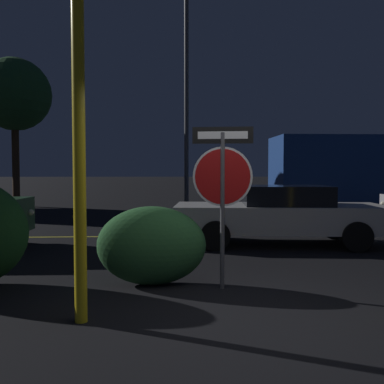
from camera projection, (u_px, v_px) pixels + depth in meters
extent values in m
plane|color=black|center=(248.00, 323.00, 4.45)|extent=(260.00, 260.00, 0.00)
cube|color=gold|center=(203.00, 236.00, 10.46)|extent=(36.32, 0.12, 0.01)
cylinder|color=#4C4C51|center=(222.00, 211.00, 5.71)|extent=(0.06, 0.06, 2.09)
cylinder|color=white|center=(223.00, 177.00, 5.68)|extent=(0.79, 0.13, 0.80)
cylinder|color=#B71414|center=(223.00, 177.00, 5.68)|extent=(0.73, 0.13, 0.74)
cube|color=black|center=(223.00, 135.00, 5.66)|extent=(0.80, 0.14, 0.22)
cube|color=white|center=(223.00, 135.00, 5.66)|extent=(0.66, 0.13, 0.10)
cylinder|color=yellow|center=(79.00, 164.00, 4.40)|extent=(0.13, 0.13, 3.30)
ellipsoid|color=#2D6633|center=(152.00, 246.00, 5.92)|extent=(1.51, 0.72, 1.10)
sphere|color=#F4EFCC|center=(31.00, 212.00, 9.21)|extent=(0.14, 0.14, 0.14)
sphere|color=#F4EFCC|center=(10.00, 218.00, 8.06)|extent=(0.14, 0.14, 0.14)
cube|color=silver|center=(279.00, 218.00, 9.24)|extent=(4.62, 2.17, 0.56)
cube|color=black|center=(286.00, 195.00, 9.21)|extent=(1.93, 1.65, 0.41)
cylinder|color=black|center=(215.00, 236.00, 8.50)|extent=(0.62, 0.26, 0.60)
cylinder|color=black|center=(215.00, 225.00, 10.14)|extent=(0.62, 0.26, 0.60)
cylinder|color=black|center=(357.00, 237.00, 8.36)|extent=(0.62, 0.26, 0.60)
cylinder|color=black|center=(333.00, 226.00, 10.00)|extent=(0.62, 0.26, 0.60)
sphere|color=#F4EFCC|center=(173.00, 218.00, 8.82)|extent=(0.14, 0.14, 0.14)
sphere|color=#F4EFCC|center=(177.00, 213.00, 9.88)|extent=(0.14, 0.14, 0.14)
sphere|color=#F4EFCC|center=(383.00, 204.00, 12.54)|extent=(0.14, 0.14, 0.14)
cube|color=navy|center=(330.00, 170.00, 16.04)|extent=(4.16, 2.28, 2.48)
cylinder|color=black|center=(301.00, 200.00, 17.15)|extent=(0.84, 0.28, 0.84)
cylinder|color=black|center=(320.00, 205.00, 14.97)|extent=(0.84, 0.28, 0.84)
cylinder|color=#4C4C51|center=(186.00, 109.00, 15.48)|extent=(0.16, 0.16, 7.71)
cylinder|color=#422D1E|center=(16.00, 164.00, 19.34)|extent=(0.32, 0.32, 3.88)
sphere|color=#235128|center=(14.00, 94.00, 19.19)|extent=(3.25, 3.25, 3.25)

